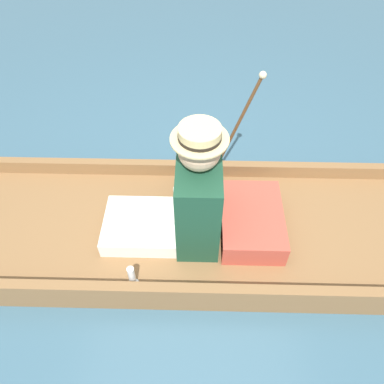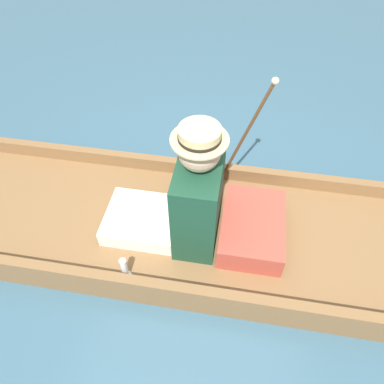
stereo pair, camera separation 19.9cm
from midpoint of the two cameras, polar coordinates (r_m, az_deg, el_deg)
name	(u,v)px [view 1 (the left image)]	position (r m, az deg, el deg)	size (l,w,h in m)	color
ground_plane	(192,237)	(2.53, -2.33, -7.02)	(16.00, 16.00, 0.00)	#385B70
punt_boat	(192,231)	(2.47, -2.38, -6.10)	(1.03, 3.30, 0.22)	brown
seat_cushion	(251,221)	(2.37, 6.66, -4.54)	(0.54, 0.38, 0.16)	#B24738
seated_person	(186,200)	(2.16, -3.56, -1.38)	(0.44, 0.73, 0.84)	white
teddy_bear	(192,173)	(2.49, -2.35, 2.79)	(0.27, 0.16, 0.38)	#9E754C
wine_glass	(132,276)	(2.17, -11.84, -12.53)	(0.07, 0.07, 0.17)	silver
walking_cane	(238,125)	(2.35, 4.56, 10.10)	(0.04, 0.30, 0.88)	brown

